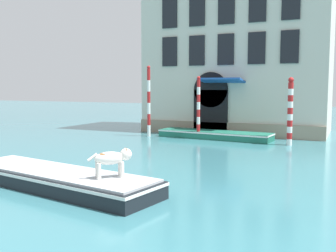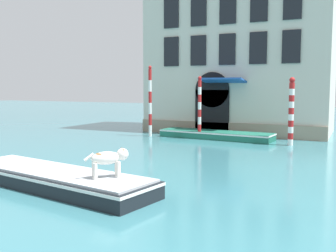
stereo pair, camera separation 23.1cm
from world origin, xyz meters
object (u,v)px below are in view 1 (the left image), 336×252
Objects in this scene: boat_foreground at (56,178)px; dog_on_deck at (113,158)px; mooring_pole_2 at (149,101)px; boat_moored_near_palazzo at (214,135)px; mooring_pole_0 at (290,111)px; mooring_pole_1 at (198,108)px.

dog_on_deck reaches higher than boat_foreground.
boat_foreground is 12.39m from mooring_pole_2.
dog_on_deck is at bearing -78.81° from boat_moored_near_palazzo.
boat_foreground is at bearing -113.29° from mooring_pole_0.
mooring_pole_1 is 3.14m from mooring_pole_2.
mooring_pole_0 reaches higher than boat_foreground.
boat_moored_near_palazzo is 1.94× the size of mooring_pole_0.
dog_on_deck is 0.27× the size of mooring_pole_0.
mooring_pole_2 is at bearing -165.24° from boat_moored_near_palazzo.
boat_moored_near_palazzo is 1.59× the size of mooring_pole_2.
boat_foreground is 12.00m from mooring_pole_1.
mooring_pole_2 reaches higher than mooring_pole_0.
dog_on_deck is at bearing -104.11° from mooring_pole_0.
mooring_pole_0 is 0.97× the size of mooring_pole_1.
mooring_pole_0 is (4.26, -0.88, 1.51)m from boat_moored_near_palazzo.
dog_on_deck is 0.14× the size of boat_moored_near_palazzo.
mooring_pole_0 is 5.03m from mooring_pole_1.
mooring_pole_2 is (-3.88, -0.65, 1.88)m from boat_moored_near_palazzo.
boat_foreground is 12.51m from boat_moored_near_palazzo.
boat_foreground is 1.05× the size of boat_moored_near_palazzo.
dog_on_deck is 12.71m from boat_moored_near_palazzo.
mooring_pole_1 is 0.84× the size of mooring_pole_2.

